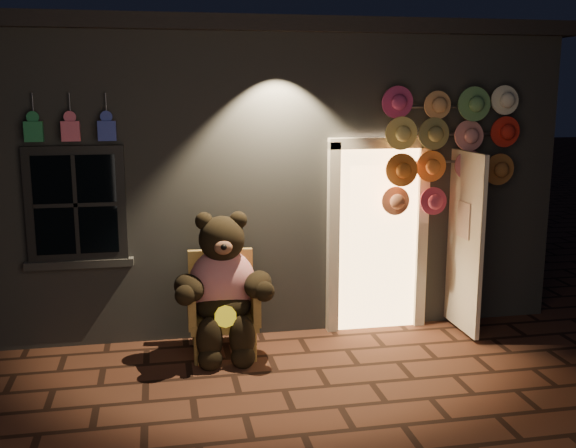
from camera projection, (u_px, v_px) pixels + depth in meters
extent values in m
plane|color=#4F2C1E|center=(284.00, 390.00, 6.17)|extent=(60.00, 60.00, 0.00)
cube|color=slate|center=(232.00, 164.00, 9.70)|extent=(7.00, 5.00, 3.30)
cube|color=black|center=(230.00, 40.00, 9.36)|extent=(7.30, 5.30, 0.16)
cube|color=black|center=(76.00, 204.00, 6.92)|extent=(1.00, 0.10, 1.20)
cube|color=black|center=(76.00, 205.00, 6.89)|extent=(0.82, 0.06, 1.02)
cube|color=slate|center=(80.00, 263.00, 7.04)|extent=(1.10, 0.14, 0.08)
cube|color=#FFC172|center=(376.00, 238.00, 7.65)|extent=(0.92, 0.10, 2.10)
cube|color=beige|center=(333.00, 241.00, 7.51)|extent=(0.12, 0.12, 2.20)
cube|color=beige|center=(421.00, 237.00, 7.70)|extent=(0.12, 0.12, 2.20)
cube|color=beige|center=(380.00, 143.00, 7.40)|extent=(1.16, 0.12, 0.12)
cube|color=beige|center=(465.00, 242.00, 7.45)|extent=(0.05, 0.80, 2.00)
cube|color=#227D46|center=(34.00, 132.00, 6.63)|extent=(0.18, 0.07, 0.20)
cylinder|color=#59595E|center=(33.00, 106.00, 6.64)|extent=(0.02, 0.02, 0.25)
cube|color=#DE5B77|center=(71.00, 131.00, 6.69)|extent=(0.18, 0.07, 0.20)
cylinder|color=#59595E|center=(70.00, 106.00, 6.70)|extent=(0.02, 0.02, 0.25)
cube|color=#2F3EA5|center=(107.00, 131.00, 6.76)|extent=(0.18, 0.07, 0.20)
cylinder|color=#59595E|center=(106.00, 105.00, 6.77)|extent=(0.02, 0.02, 0.25)
cube|color=#AC8942|center=(223.00, 320.00, 6.98)|extent=(0.70, 0.65, 0.10)
cube|color=#AC8942|center=(221.00, 281.00, 7.19)|extent=(0.68, 0.10, 0.68)
cube|color=#AC8942|center=(191.00, 304.00, 6.87)|extent=(0.09, 0.59, 0.39)
cube|color=#AC8942|center=(254.00, 301.00, 6.97)|extent=(0.09, 0.59, 0.39)
cylinder|color=#AC8942|center=(196.00, 350.00, 6.71)|extent=(0.05, 0.05, 0.31)
cylinder|color=#AC8942|center=(254.00, 347.00, 6.80)|extent=(0.05, 0.05, 0.31)
cylinder|color=#AC8942|center=(195.00, 331.00, 7.24)|extent=(0.05, 0.05, 0.31)
cylinder|color=#AC8942|center=(249.00, 328.00, 7.33)|extent=(0.05, 0.05, 0.31)
ellipsoid|color=red|center=(222.00, 283.00, 6.95)|extent=(0.71, 0.57, 0.73)
ellipsoid|color=black|center=(223.00, 305.00, 6.92)|extent=(0.58, 0.50, 0.34)
sphere|color=black|center=(222.00, 239.00, 6.81)|extent=(0.48, 0.48, 0.47)
sphere|color=black|center=(204.00, 221.00, 6.78)|extent=(0.18, 0.18, 0.18)
sphere|color=black|center=(238.00, 220.00, 6.83)|extent=(0.18, 0.18, 0.18)
ellipsoid|color=brown|center=(223.00, 248.00, 6.61)|extent=(0.19, 0.13, 0.15)
ellipsoid|color=black|center=(189.00, 288.00, 6.68)|extent=(0.40, 0.53, 0.26)
ellipsoid|color=black|center=(258.00, 285.00, 6.79)|extent=(0.42, 0.54, 0.26)
ellipsoid|color=black|center=(209.00, 339.00, 6.64)|extent=(0.26, 0.26, 0.45)
ellipsoid|color=black|center=(242.00, 337.00, 6.70)|extent=(0.26, 0.26, 0.45)
sphere|color=black|center=(210.00, 359.00, 6.62)|extent=(0.24, 0.24, 0.24)
sphere|color=black|center=(243.00, 357.00, 6.67)|extent=(0.24, 0.24, 0.24)
cylinder|color=yellow|center=(225.00, 317.00, 6.63)|extent=(0.23, 0.10, 0.22)
cylinder|color=#59595E|center=(464.00, 210.00, 7.68)|extent=(0.04, 0.04, 2.72)
cylinder|color=#59595E|center=(444.00, 107.00, 7.37)|extent=(1.21, 0.03, 0.03)
cylinder|color=#59595E|center=(443.00, 134.00, 7.43)|extent=(1.21, 0.03, 0.03)
cylinder|color=#59595E|center=(442.00, 162.00, 7.49)|extent=(1.21, 0.03, 0.03)
cylinder|color=#BD366F|center=(399.00, 102.00, 7.20)|extent=(0.34, 0.11, 0.35)
cylinder|color=tan|center=(435.00, 102.00, 7.25)|extent=(0.34, 0.11, 0.35)
cylinder|color=#629F5D|center=(471.00, 102.00, 7.30)|extent=(0.34, 0.11, 0.35)
cylinder|color=white|center=(503.00, 102.00, 7.43)|extent=(0.34, 0.11, 0.35)
cylinder|color=#E4CE6B|center=(399.00, 136.00, 7.24)|extent=(0.34, 0.11, 0.35)
cylinder|color=olive|center=(435.00, 135.00, 7.29)|extent=(0.34, 0.11, 0.35)
cylinder|color=pink|center=(467.00, 135.00, 7.42)|extent=(0.34, 0.11, 0.35)
cylinder|color=red|center=(502.00, 134.00, 7.47)|extent=(0.34, 0.11, 0.35)
cylinder|color=orange|center=(399.00, 169.00, 7.28)|extent=(0.34, 0.11, 0.35)
cylinder|color=orange|center=(432.00, 167.00, 7.42)|extent=(0.34, 0.11, 0.35)
cylinder|color=#C0646C|center=(467.00, 167.00, 7.46)|extent=(0.34, 0.11, 0.35)
cylinder|color=#9A5C2A|center=(502.00, 166.00, 7.51)|extent=(0.34, 0.11, 0.35)
cylinder|color=#CA744C|center=(396.00, 200.00, 7.41)|extent=(0.34, 0.11, 0.35)
cylinder|color=#BF3E61|center=(431.00, 199.00, 7.46)|extent=(0.34, 0.11, 0.35)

